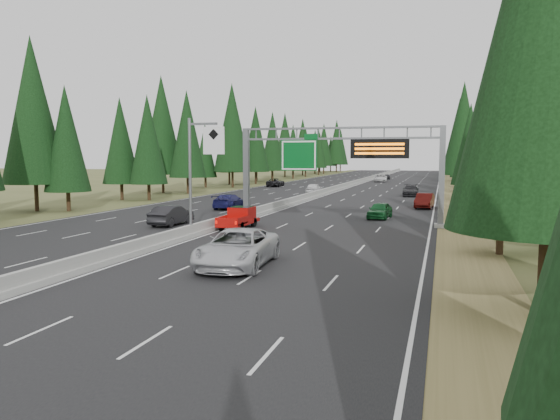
% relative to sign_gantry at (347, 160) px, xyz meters
% --- Properties ---
extents(road, '(32.00, 260.00, 0.08)m').
position_rel_sign_gantry_xyz_m(road, '(-8.92, 45.12, -5.23)').
color(road, black).
rests_on(road, ground).
extents(shoulder_right, '(3.60, 260.00, 0.06)m').
position_rel_sign_gantry_xyz_m(shoulder_right, '(8.88, 45.12, -5.24)').
color(shoulder_right, olive).
rests_on(shoulder_right, ground).
extents(shoulder_left, '(3.60, 260.00, 0.06)m').
position_rel_sign_gantry_xyz_m(shoulder_left, '(-26.72, 45.12, -5.24)').
color(shoulder_left, '#465126').
rests_on(shoulder_left, ground).
extents(median_barrier, '(0.70, 260.00, 0.85)m').
position_rel_sign_gantry_xyz_m(median_barrier, '(-8.92, 45.12, -4.85)').
color(median_barrier, gray).
rests_on(median_barrier, road).
extents(sign_gantry, '(16.75, 0.98, 7.80)m').
position_rel_sign_gantry_xyz_m(sign_gantry, '(0.00, 0.00, 0.00)').
color(sign_gantry, slate).
rests_on(sign_gantry, road).
extents(hov_sign_pole, '(2.80, 0.50, 8.00)m').
position_rel_sign_gantry_xyz_m(hov_sign_pole, '(-8.33, -9.92, -0.54)').
color(hov_sign_pole, slate).
rests_on(hov_sign_pole, road).
extents(tree_row_right, '(11.47, 243.89, 18.83)m').
position_rel_sign_gantry_xyz_m(tree_row_right, '(12.89, 39.71, 3.64)').
color(tree_row_right, black).
rests_on(tree_row_right, ground).
extents(tree_row_left, '(12.29, 243.60, 18.33)m').
position_rel_sign_gantry_xyz_m(tree_row_left, '(-30.58, 36.84, 3.83)').
color(tree_row_left, black).
rests_on(tree_row_left, ground).
extents(silver_minivan, '(3.47, 6.81, 1.84)m').
position_rel_sign_gantry_xyz_m(silver_minivan, '(-2.33, -18.23, -4.27)').
color(silver_minivan, silver).
rests_on(silver_minivan, road).
extents(red_pickup, '(1.76, 4.93, 1.61)m').
position_rel_sign_gantry_xyz_m(red_pickup, '(-7.42, -4.45, -4.30)').
color(red_pickup, black).
rests_on(red_pickup, road).
extents(car_ahead_green, '(2.09, 4.39, 1.45)m').
position_rel_sign_gantry_xyz_m(car_ahead_green, '(2.12, 5.12, -4.46)').
color(car_ahead_green, '#114C20').
rests_on(car_ahead_green, road).
extents(car_ahead_dkred, '(2.03, 4.89, 1.57)m').
position_rel_sign_gantry_xyz_m(car_ahead_dkred, '(5.58, 16.25, -4.40)').
color(car_ahead_dkred, '#520E0B').
rests_on(car_ahead_dkred, road).
extents(car_ahead_dkgrey, '(2.41, 5.41, 1.54)m').
position_rel_sign_gantry_xyz_m(car_ahead_dkgrey, '(3.17, 33.90, -4.42)').
color(car_ahead_dkgrey, black).
rests_on(car_ahead_dkgrey, road).
extents(car_ahead_white, '(3.07, 6.00, 1.62)m').
position_rel_sign_gantry_xyz_m(car_ahead_white, '(-5.47, 75.54, -4.38)').
color(car_ahead_white, silver).
rests_on(car_ahead_white, road).
extents(car_ahead_far, '(1.88, 3.94, 1.30)m').
position_rel_sign_gantry_xyz_m(car_ahead_far, '(-5.37, 88.42, -4.54)').
color(car_ahead_far, black).
rests_on(car_ahead_far, road).
extents(car_onc_near, '(1.72, 4.81, 1.58)m').
position_rel_sign_gantry_xyz_m(car_onc_near, '(-13.32, -4.34, -4.40)').
color(car_onc_near, black).
rests_on(car_onc_near, road).
extents(car_onc_blue, '(2.28, 5.41, 1.56)m').
position_rel_sign_gantry_xyz_m(car_onc_blue, '(-14.01, 9.71, -4.41)').
color(car_onc_blue, '#16164E').
rests_on(car_onc_blue, road).
extents(car_onc_white, '(2.21, 4.87, 1.62)m').
position_rel_sign_gantry_xyz_m(car_onc_white, '(-10.42, 33.37, -4.38)').
color(car_onc_white, silver).
rests_on(car_onc_white, road).
extents(car_onc_far, '(2.74, 5.44, 1.48)m').
position_rel_sign_gantry_xyz_m(car_onc_far, '(-21.79, 51.52, -4.45)').
color(car_onc_far, black).
rests_on(car_onc_far, road).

